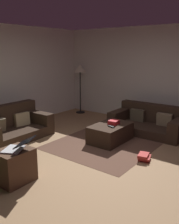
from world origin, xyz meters
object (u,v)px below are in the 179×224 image
object	(u,v)px
tv_remote	(111,127)
laptop	(18,147)
gift_box	(114,122)
book_stack	(144,157)
side_table	(15,166)
corner_lamp	(80,72)
ottoman	(110,133)
couch_left	(11,127)
couch_right	(149,122)

from	to	relation	value
tv_remote	laptop	xyz separation A→B (m)	(-2.17, 0.26, 0.18)
gift_box	book_stack	world-z (taller)	gift_box
tv_remote	laptop	distance (m)	2.19
side_table	corner_lamp	distance (m)	4.58
gift_box	laptop	world-z (taller)	laptop
tv_remote	ottoman	bearing A→B (deg)	51.28
laptop	book_stack	world-z (taller)	laptop
laptop	corner_lamp	bearing A→B (deg)	27.47
gift_box	laptop	distance (m)	2.41
side_table	corner_lamp	world-z (taller)	corner_lamp
gift_box	side_table	size ratio (longest dim) A/B	0.41
book_stack	tv_remote	bearing A→B (deg)	71.13
couch_left	book_stack	xyz separation A→B (m)	(0.76, -2.92, -0.21)
gift_box	corner_lamp	distance (m)	2.86
book_stack	corner_lamp	size ratio (longest dim) A/B	0.21
side_table	laptop	bearing A→B (deg)	-61.65
gift_box	book_stack	size ratio (longest dim) A/B	0.67
couch_left	ottoman	distance (m)	2.25
couch_left	laptop	xyz separation A→B (m)	(-1.10, -1.75, 0.29)
tv_remote	couch_left	bearing A→B (deg)	132.90
gift_box	laptop	size ratio (longest dim) A/B	0.40
couch_left	couch_right	distance (m)	3.29
couch_right	corner_lamp	world-z (taller)	corner_lamp
gift_box	side_table	bearing A→B (deg)	174.35
ottoman	gift_box	xyz separation A→B (m)	(0.08, -0.03, 0.23)
ottoman	couch_right	bearing A→B (deg)	-19.35
ottoman	gift_box	world-z (taller)	gift_box
couch_right	laptop	world-z (taller)	laptop
gift_box	ottoman	bearing A→B (deg)	157.53
tv_remote	book_stack	world-z (taller)	tv_remote
tv_remote	corner_lamp	world-z (taller)	corner_lamp
side_table	laptop	world-z (taller)	laptop
couch_left	ottoman	xyz separation A→B (m)	(1.22, -1.90, -0.09)
laptop	book_stack	size ratio (longest dim) A/B	1.67
gift_box	side_table	distance (m)	2.45
side_table	corner_lamp	xyz separation A→B (m)	(3.99, 1.99, 1.06)
couch_left	ottoman	world-z (taller)	couch_left
corner_lamp	couch_right	bearing A→B (deg)	-100.62
ottoman	side_table	size ratio (longest dim) A/B	1.91
couch_left	book_stack	size ratio (longest dim) A/B	5.23
ottoman	corner_lamp	xyz separation A→B (m)	(1.63, 2.20, 1.12)
side_table	tv_remote	bearing A→B (deg)	-8.20
couch_left	tv_remote	bearing A→B (deg)	117.23
side_table	book_stack	xyz separation A→B (m)	(1.89, -1.23, -0.19)
gift_box	couch_right	bearing A→B (deg)	-19.12
laptop	ottoman	bearing A→B (deg)	-3.63
couch_left	laptop	distance (m)	2.09
corner_lamp	tv_remote	bearing A→B (deg)	-127.61
couch_left	tv_remote	size ratio (longest dim) A/B	10.49
ottoman	book_stack	distance (m)	1.13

